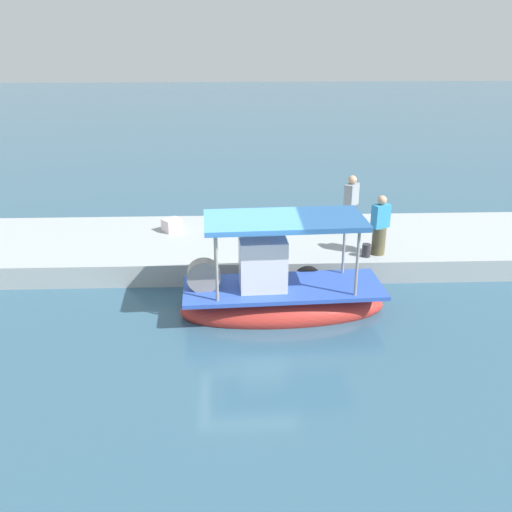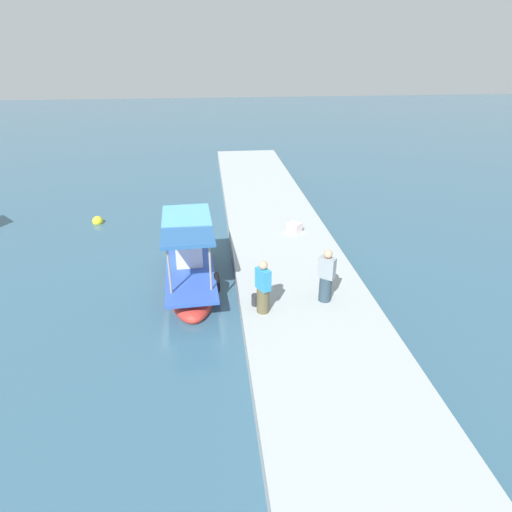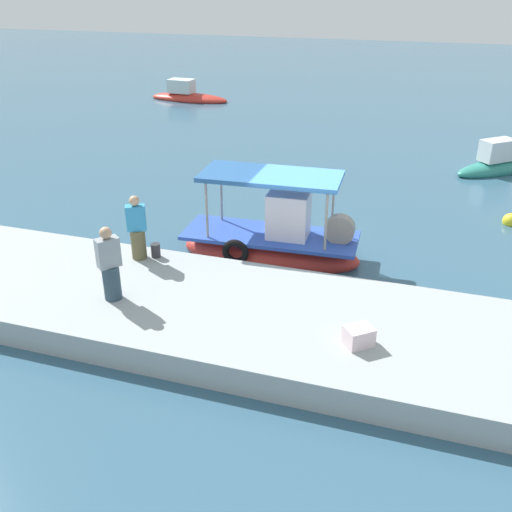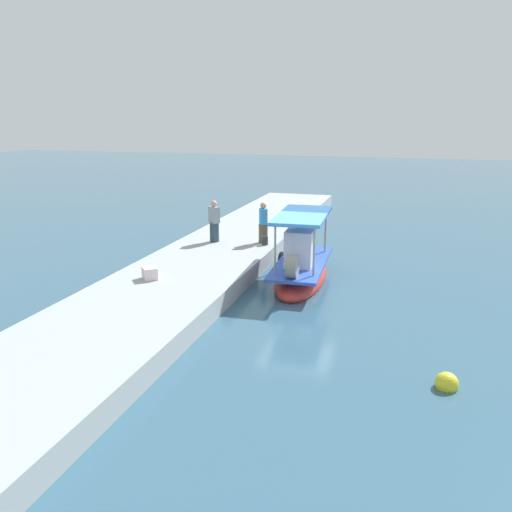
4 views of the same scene
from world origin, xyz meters
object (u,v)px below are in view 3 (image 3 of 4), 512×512
mooring_bollard (156,250)px  moored_boat_mid (188,96)px  main_fishing_boat (273,242)px  moored_boat_near (502,165)px  cargo_crate (359,336)px  fisherman_by_crate (110,267)px  marker_buoy (511,221)px  fisherman_near_bollard (137,230)px

mooring_bollard → moored_boat_mid: moored_boat_mid is taller
main_fishing_boat → moored_boat_near: 12.40m
mooring_bollard → moored_boat_mid: size_ratio=0.07×
moored_boat_mid → mooring_bollard: bearing=-68.1°
cargo_crate → main_fishing_boat: bearing=124.6°
fisherman_by_crate → moored_boat_near: 17.39m
fisherman_by_crate → mooring_bollard: 2.29m
fisherman_by_crate → cargo_crate: size_ratio=3.28×
marker_buoy → moored_boat_mid: 23.62m
fisherman_by_crate → marker_buoy: bearing=44.5°
fisherman_by_crate → cargo_crate: (5.56, -0.12, -0.60)m
mooring_bollard → cargo_crate: cargo_crate is taller
moored_boat_mid → main_fishing_boat: bearing=-60.2°
main_fishing_boat → fisherman_near_bollard: bearing=-142.7°
cargo_crate → moored_boat_near: size_ratio=0.13×
moored_boat_near → mooring_bollard: bearing=-126.3°
mooring_bollard → main_fishing_boat: bearing=38.6°
moored_boat_near → moored_boat_mid: 20.40m
marker_buoy → moored_boat_near: bearing=89.6°
main_fishing_boat → cargo_crate: main_fishing_boat is taller
mooring_bollard → moored_boat_mid: (-8.86, 22.01, -0.58)m
moored_boat_near → moored_boat_mid: bearing=152.3°
fisherman_by_crate → marker_buoy: (9.12, 8.95, -1.32)m
mooring_bollard → moored_boat_near: size_ratio=0.09×
main_fishing_boat → fisherman_by_crate: size_ratio=2.93×
main_fishing_boat → mooring_bollard: size_ratio=14.09×
cargo_crate → mooring_bollard: bearing=157.4°
cargo_crate → fisherman_by_crate: bearing=178.7°
fisherman_near_bollard → cargo_crate: 6.37m
fisherman_by_crate → marker_buoy: size_ratio=3.40×
fisherman_by_crate → moored_boat_mid: (-8.91, 24.21, -1.19)m
mooring_bollard → marker_buoy: size_ratio=0.71×
cargo_crate → moored_boat_mid: (-14.46, 24.33, -0.60)m
moored_boat_near → marker_buoy: bearing=-90.4°
marker_buoy → mooring_bollard: bearing=-143.6°
fisherman_by_crate → marker_buoy: fisherman_by_crate is taller
main_fishing_boat → marker_buoy: 8.10m
fisherman_by_crate → cargo_crate: fisherman_by_crate is taller
main_fishing_boat → moored_boat_near: main_fishing_boat is taller
main_fishing_boat → fisherman_near_bollard: main_fishing_boat is taller
mooring_bollard → cargo_crate: size_ratio=0.68×
cargo_crate → marker_buoy: (3.56, 9.07, -0.72)m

